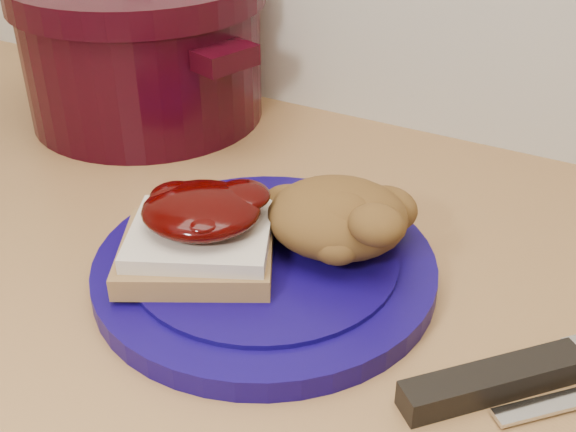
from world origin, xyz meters
The scene contains 6 objects.
plate centered at (-0.05, 1.48, 0.91)m, with size 0.27×0.27×0.02m, color #0F054F.
sandwich centered at (-0.09, 1.45, 0.95)m, with size 0.15×0.14×0.06m.
stuffing_mound centered at (-0.01, 1.52, 0.95)m, with size 0.11×0.10×0.06m, color brown.
chef_knife centered at (0.17, 1.48, 0.91)m, with size 0.26×0.27×0.02m.
dutch_oven centered at (-0.33, 1.69, 0.98)m, with size 0.35×0.35×0.18m.
pepper_grinder centered at (-0.35, 1.72, 0.96)m, with size 0.06×0.06×0.13m.
Camera 1 is at (0.18, 1.08, 1.25)m, focal length 45.00 mm.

